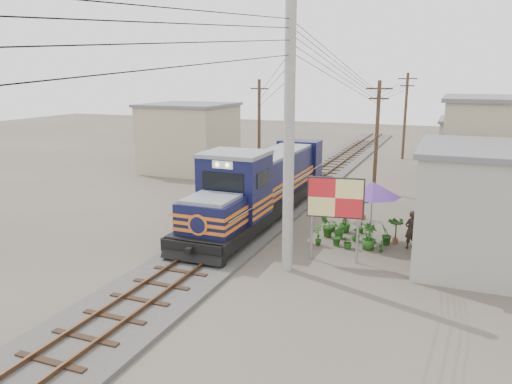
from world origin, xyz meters
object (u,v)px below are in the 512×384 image
at_px(billboard, 335,200).
at_px(vendor, 411,230).
at_px(locomotive, 263,186).
at_px(market_umbrella, 373,189).

height_order(billboard, vendor, billboard).
distance_m(locomotive, market_umbrella, 6.29).
bearing_deg(vendor, billboard, 1.49).
bearing_deg(locomotive, billboard, -44.70).
relative_size(locomotive, vendor, 9.19).
distance_m(market_umbrella, vendor, 2.36).
xyz_separation_m(billboard, vendor, (2.72, 2.75, -1.70)).
height_order(locomotive, market_umbrella, locomotive).
xyz_separation_m(billboard, market_umbrella, (0.98, 2.90, -0.10)).
distance_m(billboard, vendor, 4.23).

